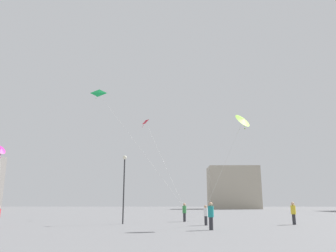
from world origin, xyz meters
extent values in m
cylinder|color=#2D2D33|center=(2.91, 21.68, 0.36)|extent=(0.24, 0.24, 0.73)
cylinder|color=white|center=(2.91, 21.68, 1.05)|extent=(0.35, 0.35, 0.63)
sphere|color=tan|center=(2.91, 21.68, 1.48)|extent=(0.24, 0.24, 0.24)
cylinder|color=#2D2D33|center=(10.41, 22.79, 0.42)|extent=(0.28, 0.28, 0.85)
cylinder|color=yellow|center=(10.41, 22.79, 1.21)|extent=(0.40, 0.40, 0.74)
sphere|color=tan|center=(10.41, 22.79, 1.72)|extent=(0.28, 0.28, 0.28)
cylinder|color=#2D2D33|center=(1.26, 27.01, 0.40)|extent=(0.26, 0.26, 0.80)
cylinder|color=#388C47|center=(1.26, 27.01, 1.15)|extent=(0.38, 0.38, 0.69)
sphere|color=tan|center=(1.26, 27.01, 1.62)|extent=(0.26, 0.26, 0.26)
cylinder|color=#2D2D33|center=(2.89, 16.99, 0.42)|extent=(0.27, 0.27, 0.84)
cylinder|color=teal|center=(2.89, 16.99, 1.21)|extent=(0.40, 0.40, 0.73)
sphere|color=tan|center=(2.89, 16.99, 1.71)|extent=(0.27, 0.27, 0.27)
pyramid|color=green|center=(-9.79, 34.53, 15.91)|extent=(1.63, 0.63, 0.94)
sphere|color=green|center=(-9.90, 34.63, 15.69)|extent=(0.10, 0.10, 0.10)
sphere|color=green|center=(-10.02, 34.71, 15.48)|extent=(0.10, 0.10, 0.10)
sphere|color=green|center=(-10.14, 34.78, 15.27)|extent=(0.10, 0.10, 0.10)
cylinder|color=silver|center=(-4.27, 30.78, 8.60)|extent=(11.06, 7.56, 14.61)
pyramid|color=red|center=(-3.44, 33.81, 11.78)|extent=(0.78, 1.27, 0.54)
sphere|color=red|center=(-3.55, 33.85, 11.55)|extent=(0.10, 0.10, 0.10)
sphere|color=red|center=(-3.69, 33.88, 11.34)|extent=(0.10, 0.10, 0.10)
sphere|color=red|center=(-3.83, 33.91, 11.13)|extent=(0.10, 0.10, 0.10)
cylinder|color=silver|center=(-1.08, 30.41, 6.53)|extent=(4.70, 6.82, 10.47)
cone|color=#8CD12D|center=(5.92, 19.40, 8.26)|extent=(1.69, 1.66, 1.21)
sphere|color=#8CD12D|center=(5.97, 19.53, 8.05)|extent=(0.10, 0.10, 0.10)
sphere|color=#8CD12D|center=(6.03, 19.66, 7.84)|extent=(0.10, 0.10, 0.10)
sphere|color=#8CD12D|center=(6.09, 19.78, 7.63)|extent=(0.10, 0.10, 0.10)
cylinder|color=silver|center=(4.41, 20.54, 4.78)|extent=(3.02, 2.30, 6.96)
cone|color=#D12899|center=(-13.56, 19.43, 6.00)|extent=(0.88, 1.04, 0.78)
sphere|color=#D12899|center=(-13.63, 19.56, 5.79)|extent=(0.10, 0.10, 0.10)
sphere|color=#D12899|center=(-13.70, 19.68, 5.58)|extent=(0.10, 0.10, 0.10)
sphere|color=#D12899|center=(-13.77, 19.80, 5.37)|extent=(0.10, 0.10, 0.10)
cylinder|color=silver|center=(-13.25, 19.19, 3.65)|extent=(0.64, 0.50, 4.70)
cube|color=#B2A893|center=(17.00, 94.09, 6.18)|extent=(14.69, 10.52, 12.35)
cylinder|color=#2D2D30|center=(-4.15, 23.11, 2.81)|extent=(0.12, 0.12, 5.63)
sphere|color=#EAE5C6|center=(-4.15, 23.11, 5.78)|extent=(0.36, 0.36, 0.36)
camera|label=1|loc=(0.70, -6.11, 1.81)|focal=34.94mm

